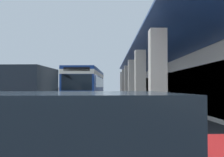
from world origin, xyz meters
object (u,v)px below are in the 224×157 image
parked_sedan_white (31,103)px  potted_palm (134,94)px  transit_bus (86,83)px  pedestrian (53,97)px

parked_sedan_white → potted_palm: potted_palm is taller
transit_bus → parked_sedan_white: 12.16m
transit_bus → potted_palm: size_ratio=3.95×
parked_sedan_white → pedestrian: pedestrian is taller
potted_palm → parked_sedan_white: bearing=-21.1°
potted_palm → pedestrian: bearing=-21.4°
parked_sedan_white → potted_palm: (-17.00, 6.55, -0.04)m
pedestrian → transit_bus: bearing=174.7°
parked_sedan_white → potted_palm: size_ratio=1.59×
pedestrian → potted_palm: (-15.09, 5.91, -0.28)m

